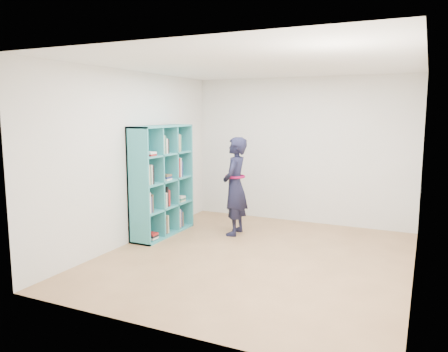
% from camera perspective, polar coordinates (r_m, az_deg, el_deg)
% --- Properties ---
extents(floor, '(4.50, 4.50, 0.00)m').
position_cam_1_polar(floor, '(6.13, 4.08, -10.61)').
color(floor, olive).
rests_on(floor, ground).
extents(ceiling, '(4.50, 4.50, 0.00)m').
position_cam_1_polar(ceiling, '(5.83, 4.35, 14.34)').
color(ceiling, white).
rests_on(ceiling, wall_back).
extents(wall_left, '(0.02, 4.50, 2.60)m').
position_cam_1_polar(wall_left, '(6.81, -11.73, 2.37)').
color(wall_left, silver).
rests_on(wall_left, floor).
extents(wall_right, '(0.02, 4.50, 2.60)m').
position_cam_1_polar(wall_right, '(5.46, 24.21, 0.35)').
color(wall_right, silver).
rests_on(wall_right, floor).
extents(wall_back, '(4.00, 0.02, 2.60)m').
position_cam_1_polar(wall_back, '(7.97, 10.00, 3.28)').
color(wall_back, silver).
rests_on(wall_back, floor).
extents(wall_front, '(4.00, 0.02, 2.60)m').
position_cam_1_polar(wall_front, '(3.84, -7.85, -2.11)').
color(wall_front, silver).
rests_on(wall_front, floor).
extents(bookshelf, '(0.39, 1.33, 1.78)m').
position_cam_1_polar(bookshelf, '(7.14, -8.28, -0.76)').
color(bookshelf, teal).
rests_on(bookshelf, floor).
extents(person, '(0.44, 0.62, 1.59)m').
position_cam_1_polar(person, '(7.07, 1.45, -1.34)').
color(person, black).
rests_on(person, floor).
extents(smartphone, '(0.02, 0.09, 0.12)m').
position_cam_1_polar(smartphone, '(7.18, 0.63, -0.34)').
color(smartphone, silver).
rests_on(smartphone, person).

